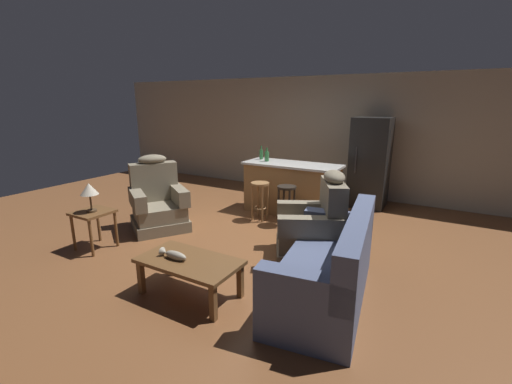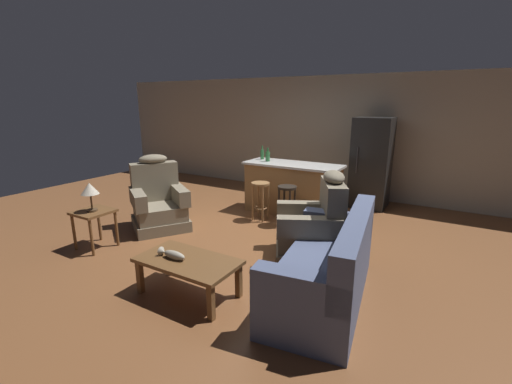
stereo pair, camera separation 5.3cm
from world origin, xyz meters
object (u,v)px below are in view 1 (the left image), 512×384
table_lamp (89,190)px  refrigerator (370,163)px  coffee_table (189,264)px  bar_stool_left (260,194)px  bar_stool_right (286,198)px  couch (330,269)px  end_table (93,218)px  fish_figurine (173,255)px  recliner_near_lamp (158,203)px  bottle_tall_green (261,154)px  bottle_short_amber (267,156)px  recliner_near_island (315,228)px  kitchen_island (291,188)px

table_lamp → refrigerator: 5.01m
coffee_table → bar_stool_left: size_ratio=1.62×
bar_stool_left → bar_stool_right: (0.51, 0.00, 0.00)m
couch → refrigerator: 3.73m
couch → end_table: 3.34m
fish_figurine → recliner_near_lamp: recliner_near_lamp is taller
end_table → bar_stool_right: (1.94, 2.26, 0.01)m
coffee_table → bottle_tall_green: (-0.97, 3.30, 0.69)m
table_lamp → bottle_short_amber: bearing=67.2°
bar_stool_right → bottle_short_amber: size_ratio=2.62×
recliner_near_island → refrigerator: size_ratio=0.68×
coffee_table → bottle_short_amber: bearing=103.6°
coffee_table → table_lamp: bearing=172.7°
couch → refrigerator: bearing=-91.3°
fish_figurine → recliner_near_island: (0.98, 1.63, -0.04)m
bar_stool_left → bottle_tall_green: (-0.40, 0.76, 0.58)m
fish_figurine → kitchen_island: kitchen_island is taller
table_lamp → coffee_table: bearing=-7.3°
coffee_table → end_table: bearing=172.2°
end_table → bottle_short_amber: bearing=66.7°
table_lamp → bottle_short_amber: 3.14m
couch → kitchen_island: (-1.56, 2.46, 0.14)m
coffee_table → end_table: end_table is taller
table_lamp → bar_stool_right: table_lamp is taller
fish_figurine → bar_stool_left: bar_stool_left is taller
bottle_short_amber → kitchen_island: bearing=2.5°
bar_stool_right → recliner_near_island: bearing=-48.1°
coffee_table → recliner_near_island: (0.82, 1.57, 0.06)m
couch → bottle_short_amber: bottle_short_amber is taller
table_lamp → bar_stool_left: bearing=58.3°
couch → bottle_short_amber: (-2.08, 2.44, 0.71)m
bar_stool_left → refrigerator: bearing=51.5°
couch → kitchen_island: size_ratio=1.11×
kitchen_island → bar_stool_left: kitchen_island is taller
recliner_near_island → refrigerator: (0.07, 2.80, 0.46)m
table_lamp → fish_figurine: bearing=-10.0°
recliner_near_lamp → bar_stool_left: recliner_near_lamp is taller
table_lamp → bar_stool_right: (1.92, 2.28, -0.40)m
coffee_table → kitchen_island: (-0.24, 3.17, 0.11)m
kitchen_island → bottle_short_amber: (-0.52, -0.02, 0.57)m
couch → refrigerator: size_ratio=1.13×
recliner_near_island → bar_stool_right: 1.30m
recliner_near_island → coffee_table: bearing=35.2°
table_lamp → bottle_tall_green: size_ratio=1.54×
recliner_near_lamp → bottle_short_amber: bearing=92.0°
coffee_table → bottle_tall_green: 3.51m
coffee_table → bar_stool_left: bar_stool_left is taller
bottle_tall_green → fish_figurine: bearing=-76.5°
bottle_short_amber → recliner_near_island: bearing=-44.9°
bar_stool_left → bottle_tall_green: bearing=117.9°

